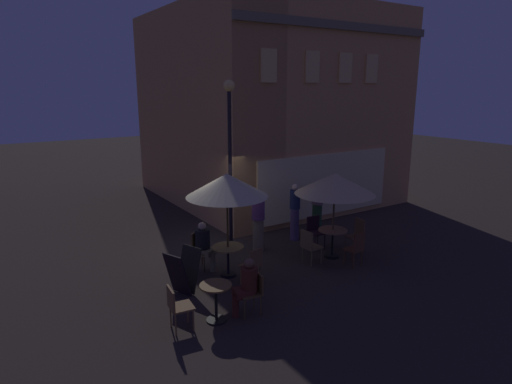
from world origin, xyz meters
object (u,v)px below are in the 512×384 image
Objects in this scene: cafe_chair_6 at (177,304)px; patron_seated_1 at (247,283)px; street_lamp_near_corner at (230,142)px; patron_standing_3 at (295,212)px; patio_umbrella_1 at (335,184)px; cafe_chair_1 at (253,263)px; cafe_table_1 at (333,237)px; cafe_chair_5 at (315,229)px; cafe_chair_7 at (253,289)px; patron_standing_2 at (317,207)px; patio_umbrella_0 at (227,186)px; cafe_table_0 at (228,254)px; patron_standing_4 at (258,221)px; cafe_chair_0 at (200,247)px; patron_seated_0 at (204,243)px; cafe_table_2 at (216,296)px; menu_sandwich_board at (183,272)px; cafe_chair_3 at (356,246)px; cafe_chair_2 at (309,244)px; cafe_chair_4 at (357,233)px.

patron_seated_1 is (1.41, -0.19, 0.14)m from cafe_chair_6.
street_lamp_near_corner reaches higher than patron_standing_3.
patio_umbrella_1 reaches higher than cafe_chair_1.
cafe_chair_5 reaches higher than cafe_table_1.
cafe_chair_7 is at bearing -1.65° from cafe_chair_6.
patron_standing_2 is at bearing -135.61° from patron_seated_1.
patron_standing_2 is at bearing 18.39° from patio_umbrella_0.
patron_standing_4 is at bearing 34.02° from cafe_table_0.
patron_seated_0 is at bearing 0.00° from cafe_chair_0.
patron_standing_3 reaches higher than patron_standing_4.
patio_umbrella_0 reaches higher than cafe_chair_6.
cafe_chair_5 is (2.78, 1.12, 0.00)m from cafe_chair_1.
street_lamp_near_corner is 3.78× the size of patron_seated_0.
patio_umbrella_1 is 5.29m from cafe_chair_6.
cafe_table_2 is at bearing -124.18° from street_lamp_near_corner.
patron_standing_3 reaches higher than cafe_chair_0.
menu_sandwich_board is 4.40m from cafe_chair_3.
menu_sandwich_board is at bearing 72.30° from cafe_chair_3.
cafe_chair_2 is 1.01× the size of cafe_chair_5.
street_lamp_near_corner is 2.95m from cafe_table_0.
cafe_chair_3 is 2.76m from patron_standing_4.
patron_seated_0 is at bearing 115.97° from patio_umbrella_0.
patio_umbrella_1 is at bearing -148.26° from cafe_chair_7.
patron_seated_1 reaches higher than cafe_chair_6.
cafe_chair_6 is at bearing -127.29° from patron_standing_2.
cafe_chair_2 is 0.96× the size of cafe_chair_4.
patio_umbrella_1 is (0.00, 0.00, 1.45)m from cafe_table_1.
patron_standing_3 reaches higher than cafe_chair_3.
patron_seated_0 is (-3.25, 1.12, 0.12)m from cafe_table_1.
cafe_table_0 is 0.62× the size of patron_seated_0.
street_lamp_near_corner is at bearing -153.77° from patron_standing_2.
patron_seated_0 reaches higher than cafe_chair_2.
patron_standing_2 reaches higher than menu_sandwich_board.
cafe_chair_1 is (1.51, -0.51, 0.04)m from menu_sandwich_board.
patron_standing_2 reaches higher than cafe_chair_3.
cafe_chair_0 is at bearing -82.04° from cafe_chair_7.
cafe_table_2 is (-4.16, -1.25, -0.06)m from cafe_table_1.
cafe_chair_7 is at bearing -131.99° from patron_standing_4.
patio_umbrella_1 is at bearing -122.71° from patron_standing_3.
patio_umbrella_1 is 2.41× the size of cafe_chair_4.
patio_umbrella_1 is at bearing -40.08° from street_lamp_near_corner.
patron_seated_0 reaches higher than cafe_chair_6.
cafe_chair_1 is at bearing -5.82° from patron_seated_0.
cafe_table_0 is 0.86m from cafe_chair_0.
cafe_table_2 reaches higher than cafe_table_0.
patron_standing_3 is (4.15, 2.89, 0.35)m from cafe_table_2.
cafe_chair_0 reaches higher than cafe_chair_2.
cafe_table_2 is 1.72m from cafe_chair_1.
cafe_chair_2 is 1.23m from cafe_chair_5.
cafe_chair_5 is 1.07× the size of cafe_chair_7.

